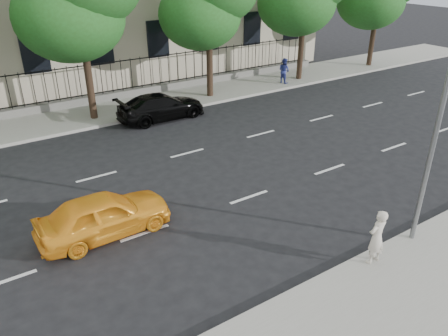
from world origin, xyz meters
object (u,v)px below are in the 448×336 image
object	(u,v)px
yellow_taxi	(104,215)
woman_near	(377,237)
black_sedan	(161,106)
street_light	(431,67)

from	to	relation	value
yellow_taxi	woman_near	bearing A→B (deg)	-135.69
yellow_taxi	woman_near	xyz separation A→B (m)	(5.61, -5.53, 0.28)
yellow_taxi	black_sedan	distance (m)	10.30
yellow_taxi	woman_near	world-z (taller)	woman_near
street_light	yellow_taxi	size ratio (longest dim) A/B	2.00
woman_near	black_sedan	bearing A→B (deg)	-94.44
street_light	woman_near	bearing A→B (deg)	-161.50
street_light	black_sedan	world-z (taller)	street_light
yellow_taxi	street_light	bearing A→B (deg)	-124.24
black_sedan	yellow_taxi	bearing A→B (deg)	143.41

